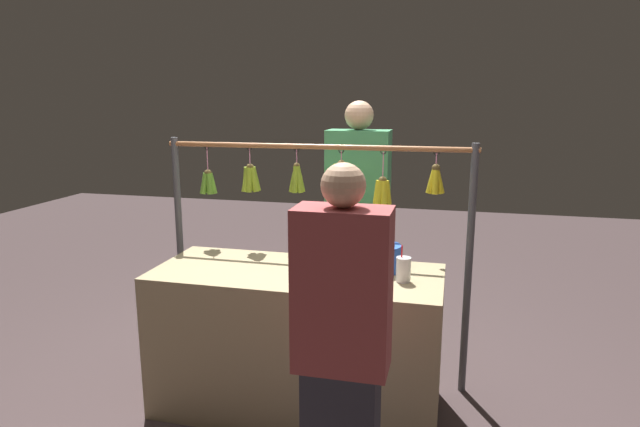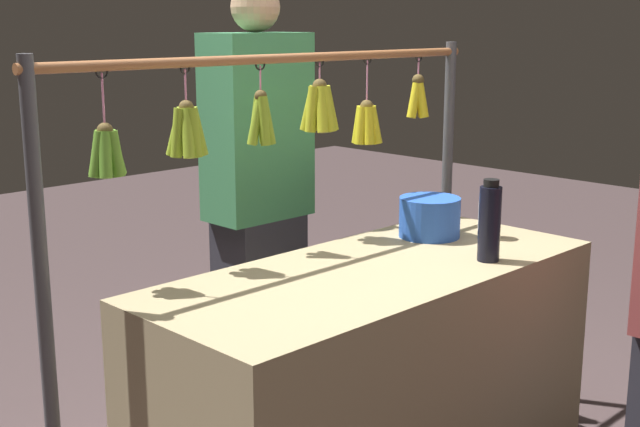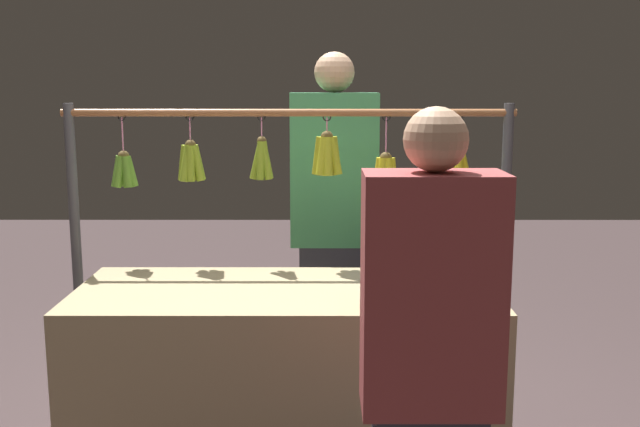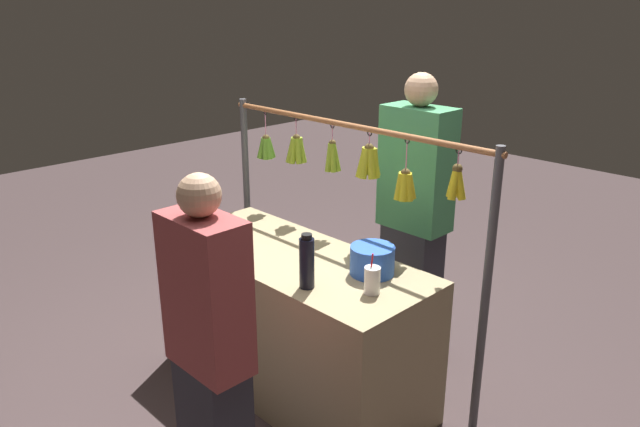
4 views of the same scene
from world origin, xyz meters
TOP-DOWN VIEW (x-y plane):
  - market_counter at (0.00, 0.00)m, footprint 1.60×0.67m
  - display_rack at (-0.00, -0.41)m, footprint 1.93×0.14m
  - water_bottle at (-0.33, 0.21)m, footprint 0.07×0.07m
  - blue_bucket at (-0.45, -0.13)m, footprint 0.22×0.22m
  - drink_cup at (-0.59, 0.04)m, footprint 0.08×0.08m
  - vendor_person at (-0.20, -0.80)m, footprint 0.42×0.23m

SIDE VIEW (x-z plane):
  - market_counter at x=0.00m, z-range 0.00..0.83m
  - vendor_person at x=-0.20m, z-range -0.01..1.74m
  - drink_cup at x=-0.59m, z-range 0.80..0.99m
  - blue_bucket at x=-0.45m, z-range 0.83..0.98m
  - water_bottle at x=-0.33m, z-range 0.82..1.10m
  - display_rack at x=0.00m, z-range 0.35..1.87m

